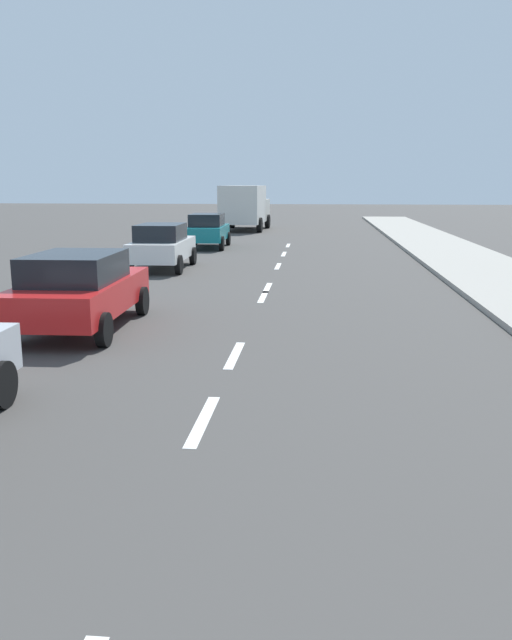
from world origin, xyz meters
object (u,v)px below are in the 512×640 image
parked_car_red (79,289)px  parked_car_white (162,245)px  delivery_truck (245,206)px  parked_car_teal (207,230)px

parked_car_red → parked_car_white: bearing=91.7°
parked_car_white → delivery_truck: (0.73, 19.33, 0.67)m
parked_car_white → delivery_truck: delivery_truck is taller
delivery_truck → parked_car_red: bearing=-87.6°
parked_car_red → parked_car_teal: size_ratio=1.13×
parked_car_white → delivery_truck: size_ratio=0.63×
parked_car_teal → delivery_truck: 11.68m
parked_car_red → parked_car_white: (-0.56, 9.46, -0.00)m
parked_car_white → parked_car_teal: 7.69m
parked_car_teal → parked_car_red: bearing=-90.6°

